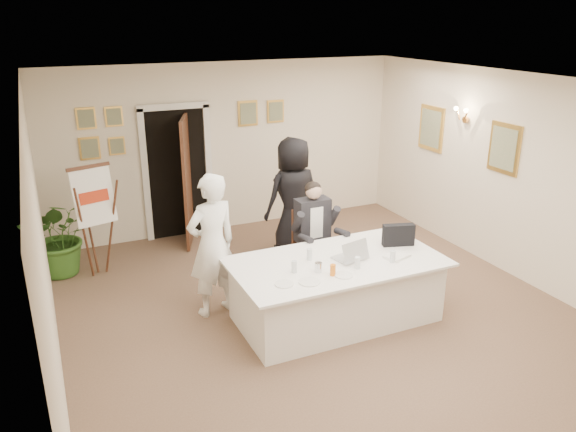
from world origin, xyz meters
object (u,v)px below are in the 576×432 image
(potted_palm, at_px, (60,236))
(laptop, at_px, (350,247))
(flip_chart, at_px, (95,227))
(standing_woman, at_px, (293,197))
(seated_man, at_px, (314,233))
(standing_man, at_px, (212,245))
(steel_jug, at_px, (318,267))
(conference_table, at_px, (336,290))
(paper_stack, at_px, (397,256))
(oj_glass, at_px, (333,270))
(laptop_bag, at_px, (398,235))

(potted_palm, xyz_separation_m, laptop, (3.08, -2.74, 0.35))
(flip_chart, height_order, standing_woman, standing_woman)
(seated_man, distance_m, standing_woman, 1.05)
(standing_man, distance_m, standing_woman, 2.10)
(standing_woman, height_order, laptop, standing_woman)
(steel_jug, bearing_deg, conference_table, 27.75)
(paper_stack, bearing_deg, potted_palm, 140.71)
(laptop, height_order, steel_jug, laptop)
(potted_palm, xyz_separation_m, steel_jug, (2.57, -2.92, 0.26))
(conference_table, distance_m, laptop, 0.55)
(seated_man, height_order, oj_glass, seated_man)
(laptop_bag, bearing_deg, laptop, -156.25)
(steel_jug, bearing_deg, oj_glass, -55.12)
(laptop_bag, xyz_separation_m, steel_jug, (-1.26, -0.27, -0.08))
(standing_woman, distance_m, laptop, 2.07)
(laptop_bag, bearing_deg, potted_palm, 162.25)
(standing_man, relative_size, laptop_bag, 4.54)
(conference_table, height_order, standing_man, standing_man)
(potted_palm, distance_m, laptop_bag, 4.67)
(conference_table, height_order, steel_jug, steel_jug)
(seated_man, relative_size, potted_palm, 1.27)
(seated_man, xyz_separation_m, laptop_bag, (0.70, -0.94, 0.19))
(oj_glass, bearing_deg, standing_man, 133.26)
(paper_stack, bearing_deg, flip_chart, 139.84)
(conference_table, bearing_deg, laptop, 0.68)
(standing_man, distance_m, potted_palm, 2.57)
(potted_palm, relative_size, laptop_bag, 2.87)
(paper_stack, bearing_deg, laptop, 157.91)
(conference_table, xyz_separation_m, paper_stack, (0.69, -0.21, 0.40))
(potted_palm, height_order, paper_stack, potted_palm)
(potted_palm, xyz_separation_m, oj_glass, (2.67, -3.07, 0.27))
(standing_woman, relative_size, laptop_bag, 4.61)
(potted_palm, relative_size, steel_jug, 10.30)
(conference_table, xyz_separation_m, standing_man, (-1.28, 0.78, 0.50))
(standing_man, relative_size, potted_palm, 1.58)
(flip_chart, distance_m, standing_woman, 2.88)
(laptop_bag, bearing_deg, seated_man, 143.41)
(potted_palm, distance_m, paper_stack, 4.66)
(conference_table, xyz_separation_m, potted_palm, (-2.91, 2.74, 0.17))
(potted_palm, xyz_separation_m, laptop_bag, (3.83, -2.64, 0.35))
(laptop_bag, distance_m, paper_stack, 0.40)
(flip_chart, bearing_deg, conference_table, -44.89)
(seated_man, distance_m, laptop, 1.05)
(flip_chart, distance_m, laptop_bag, 4.12)
(oj_glass, bearing_deg, potted_palm, 131.07)
(flip_chart, bearing_deg, laptop_bag, -34.88)
(potted_palm, relative_size, paper_stack, 3.86)
(flip_chart, height_order, paper_stack, flip_chart)
(seated_man, height_order, laptop, seated_man)
(standing_man, distance_m, oj_glass, 1.52)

